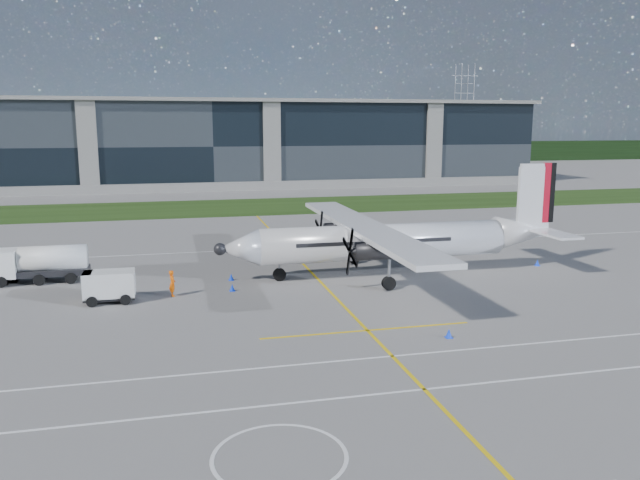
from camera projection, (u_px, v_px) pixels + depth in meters
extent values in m
plane|color=slate|center=(232.00, 216.00, 77.74)|extent=(400.00, 400.00, 0.00)
cube|color=#1C340E|center=(226.00, 207.00, 85.38)|extent=(400.00, 18.00, 0.04)
cube|color=black|center=(210.00, 145.00, 114.61)|extent=(120.00, 20.00, 15.00)
cube|color=black|center=(196.00, 154.00, 172.79)|extent=(400.00, 6.00, 6.00)
cube|color=yellow|center=(306.00, 267.00, 49.74)|extent=(0.20, 70.00, 0.01)
cube|color=white|center=(357.00, 396.00, 26.11)|extent=(90.00, 0.15, 0.01)
imported|color=#F25907|center=(172.00, 281.00, 41.17)|extent=(0.71, 0.90, 2.01)
cone|color=#0E3BF8|center=(231.00, 277.00, 45.49)|extent=(0.36, 0.36, 0.50)
cone|color=#0E3BF8|center=(319.00, 241.00, 59.30)|extent=(0.36, 0.36, 0.50)
cone|color=#0E3BF8|center=(232.00, 287.00, 42.56)|extent=(0.36, 0.36, 0.50)
cone|color=#0E3BF8|center=(449.00, 333.00, 33.24)|extent=(0.36, 0.36, 0.50)
cone|color=#0E3BF8|center=(537.00, 263.00, 50.20)|extent=(0.36, 0.36, 0.50)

